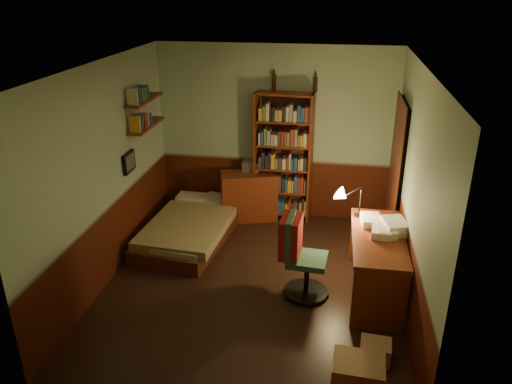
% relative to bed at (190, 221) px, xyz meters
% --- Properties ---
extents(floor, '(3.50, 4.00, 0.02)m').
position_rel_bed_xyz_m(floor, '(1.06, -0.97, -0.28)').
color(floor, black).
rests_on(floor, ground).
extents(ceiling, '(3.50, 4.00, 0.02)m').
position_rel_bed_xyz_m(ceiling, '(1.06, -0.97, 2.34)').
color(ceiling, silver).
rests_on(ceiling, wall_back).
extents(wall_back, '(3.50, 0.02, 2.60)m').
position_rel_bed_xyz_m(wall_back, '(1.06, 1.04, 1.03)').
color(wall_back, '#91AC8A').
rests_on(wall_back, ground).
extents(wall_left, '(0.02, 4.00, 2.60)m').
position_rel_bed_xyz_m(wall_left, '(-0.70, -0.97, 1.03)').
color(wall_left, '#91AC8A').
rests_on(wall_left, ground).
extents(wall_right, '(0.02, 4.00, 2.60)m').
position_rel_bed_xyz_m(wall_right, '(2.82, -0.97, 1.03)').
color(wall_right, '#91AC8A').
rests_on(wall_right, ground).
extents(wall_front, '(3.50, 0.02, 2.60)m').
position_rel_bed_xyz_m(wall_front, '(1.06, -2.98, 1.03)').
color(wall_front, '#91AC8A').
rests_on(wall_front, ground).
extents(doorway, '(0.06, 0.90, 2.00)m').
position_rel_bed_xyz_m(doorway, '(2.78, 0.33, 0.73)').
color(doorway, black).
rests_on(doorway, ground).
extents(door_trim, '(0.02, 0.98, 2.08)m').
position_rel_bed_xyz_m(door_trim, '(2.75, 0.33, 0.73)').
color(door_trim, '#441D11').
rests_on(door_trim, ground).
extents(bed, '(1.21, 1.96, 0.55)m').
position_rel_bed_xyz_m(bed, '(0.00, 0.00, 0.00)').
color(bed, olive).
rests_on(bed, ground).
extents(dresser, '(0.92, 0.64, 0.74)m').
position_rel_bed_xyz_m(dresser, '(0.70, 0.79, 0.10)').
color(dresser, '#632611').
rests_on(dresser, ground).
extents(mini_stereo, '(0.26, 0.20, 0.14)m').
position_rel_bed_xyz_m(mini_stereo, '(0.72, 0.92, 0.54)').
color(mini_stereo, '#B2B2B7').
rests_on(mini_stereo, dresser).
extents(bookshelf, '(0.86, 0.35, 1.95)m').
position_rel_bed_xyz_m(bookshelf, '(1.21, 0.88, 0.70)').
color(bookshelf, '#632611').
rests_on(bookshelf, ground).
extents(bottle_left, '(0.08, 0.08, 0.24)m').
position_rel_bed_xyz_m(bottle_left, '(1.03, 0.99, 1.79)').
color(bottle_left, black).
rests_on(bottle_left, bookshelf).
extents(bottle_right, '(0.07, 0.07, 0.22)m').
position_rel_bed_xyz_m(bottle_right, '(1.62, 0.99, 1.78)').
color(bottle_right, black).
rests_on(bottle_right, bookshelf).
extents(desk, '(0.60, 1.42, 0.76)m').
position_rel_bed_xyz_m(desk, '(2.50, -0.95, 0.11)').
color(desk, '#632611').
rests_on(desk, ground).
extents(paper_stack, '(0.33, 0.39, 0.14)m').
position_rel_bed_xyz_m(paper_stack, '(2.68, -0.81, 0.55)').
color(paper_stack, silver).
rests_on(paper_stack, desk).
extents(desk_lamp, '(0.21, 0.21, 0.61)m').
position_rel_bed_xyz_m(desk_lamp, '(2.29, -0.47, 0.79)').
color(desk_lamp, black).
rests_on(desk_lamp, desk).
extents(office_chair, '(0.53, 0.48, 1.00)m').
position_rel_bed_xyz_m(office_chair, '(1.72, -1.11, 0.23)').
color(office_chair, '#2D513D').
rests_on(office_chair, ground).
extents(red_jacket, '(0.24, 0.41, 0.47)m').
position_rel_bed_xyz_m(red_jacket, '(1.74, -1.15, 0.96)').
color(red_jacket, maroon).
rests_on(red_jacket, office_chair).
extents(wall_shelf_lower, '(0.20, 0.90, 0.03)m').
position_rel_bed_xyz_m(wall_shelf_lower, '(-0.58, 0.13, 1.33)').
color(wall_shelf_lower, '#632611').
rests_on(wall_shelf_lower, wall_left).
extents(wall_shelf_upper, '(0.20, 0.90, 0.03)m').
position_rel_bed_xyz_m(wall_shelf_upper, '(-0.58, 0.13, 1.68)').
color(wall_shelf_upper, '#632611').
rests_on(wall_shelf_upper, wall_left).
extents(framed_picture, '(0.04, 0.32, 0.26)m').
position_rel_bed_xyz_m(framed_picture, '(-0.66, -0.37, 0.98)').
color(framed_picture, black).
rests_on(framed_picture, wall_left).
extents(cardboard_box_a, '(0.47, 0.39, 0.34)m').
position_rel_bed_xyz_m(cardboard_box_a, '(2.28, -2.54, -0.10)').
color(cardboard_box_a, '#A88357').
rests_on(cardboard_box_a, ground).
extents(cardboard_box_b, '(0.31, 0.27, 0.21)m').
position_rel_bed_xyz_m(cardboard_box_b, '(2.46, -2.10, -0.17)').
color(cardboard_box_b, '#A88357').
rests_on(cardboard_box_b, ground).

